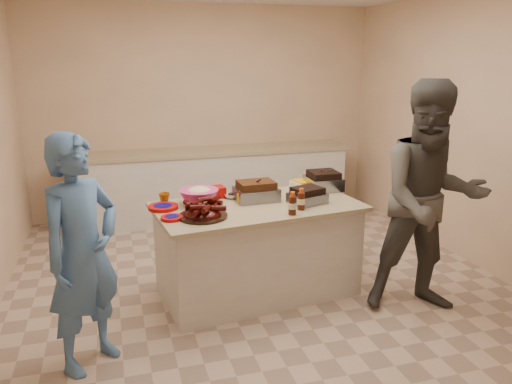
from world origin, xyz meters
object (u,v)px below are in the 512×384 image
object	(u,v)px
island	(258,292)
rib_platter	(203,217)
coleslaw_bowl	(199,205)
plastic_cup	(165,203)
bbq_bottle_a	(301,210)
bbq_bottle_b	(292,215)
mustard_bottle	(240,204)
roasting_pan	(323,189)
guest_gray	(420,307)
guest_blue	(94,362)

from	to	relation	value
island	rib_platter	size ratio (longest dim) A/B	4.43
coleslaw_bowl	plastic_cup	xyz separation A→B (m)	(-0.28, 0.14, 0.00)
rib_platter	coleslaw_bowl	world-z (taller)	coleslaw_bowl
coleslaw_bowl	plastic_cup	world-z (taller)	coleslaw_bowl
bbq_bottle_a	bbq_bottle_b	distance (m)	0.16
bbq_bottle_a	mustard_bottle	distance (m)	0.55
roasting_pan	mustard_bottle	bearing A→B (deg)	-164.69
island	plastic_cup	world-z (taller)	plastic_cup
bbq_bottle_b	guest_gray	world-z (taller)	bbq_bottle_b
roasting_pan	guest_blue	size ratio (longest dim) A/B	0.19
coleslaw_bowl	guest_blue	bearing A→B (deg)	-138.03
mustard_bottle	plastic_cup	distance (m)	0.65
rib_platter	bbq_bottle_b	size ratio (longest dim) A/B	2.07
island	rib_platter	distance (m)	1.00
guest_blue	rib_platter	bearing A→B (deg)	-14.03
roasting_pan	plastic_cup	xyz separation A→B (m)	(-1.51, -0.03, 0.00)
rib_platter	bbq_bottle_a	bearing A→B (deg)	-2.35
rib_platter	mustard_bottle	size ratio (longest dim) A/B	3.26
plastic_cup	guest_blue	distance (m)	1.43
bbq_bottle_a	guest_gray	world-z (taller)	bbq_bottle_a
mustard_bottle	guest_blue	world-z (taller)	mustard_bottle
rib_platter	roasting_pan	bearing A→B (deg)	22.00
mustard_bottle	plastic_cup	world-z (taller)	mustard_bottle
island	mustard_bottle	bearing A→B (deg)	146.12
bbq_bottle_a	guest_blue	size ratio (longest dim) A/B	0.11
island	coleslaw_bowl	distance (m)	0.97
bbq_bottle_a	mustard_bottle	bearing A→B (deg)	145.17
bbq_bottle_a	coleslaw_bowl	bearing A→B (deg)	154.46
mustard_bottle	guest_gray	xyz separation A→B (m)	(1.40, -0.73, -0.83)
guest_blue	guest_gray	xyz separation A→B (m)	(2.66, 0.04, 0.00)
island	guest_gray	distance (m)	1.41
bbq_bottle_a	mustard_bottle	size ratio (longest dim) A/B	1.52
roasting_pan	bbq_bottle_b	xyz separation A→B (m)	(-0.56, -0.65, 0.00)
roasting_pan	bbq_bottle_b	bearing A→B (deg)	-129.98
bbq_bottle_b	mustard_bottle	distance (m)	0.53
roasting_pan	bbq_bottle_b	distance (m)	0.85
rib_platter	roasting_pan	world-z (taller)	rib_platter
roasting_pan	guest_blue	bearing A→B (deg)	-154.43
coleslaw_bowl	mustard_bottle	xyz separation A→B (m)	(0.34, -0.07, 0.00)
roasting_pan	guest_blue	world-z (taller)	roasting_pan
island	plastic_cup	size ratio (longest dim) A/B	17.96
plastic_cup	guest_gray	size ratio (longest dim) A/B	0.05
plastic_cup	guest_blue	world-z (taller)	plastic_cup
island	coleslaw_bowl	bearing A→B (deg)	157.23
roasting_pan	coleslaw_bowl	xyz separation A→B (m)	(-1.23, -0.17, 0.00)
bbq_bottle_b	plastic_cup	size ratio (longest dim) A/B	1.96
bbq_bottle_a	roasting_pan	bearing A→B (deg)	51.01
bbq_bottle_a	bbq_bottle_b	world-z (taller)	bbq_bottle_b
bbq_bottle_b	mustard_bottle	bearing A→B (deg)	128.58
bbq_bottle_b	plastic_cup	world-z (taller)	bbq_bottle_b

